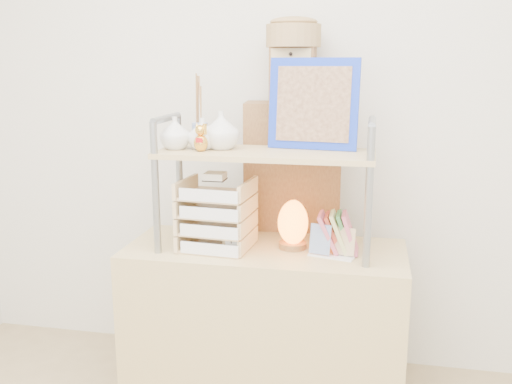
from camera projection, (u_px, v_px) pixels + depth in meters
desk at (265, 328)px, 2.54m from camera, size 1.20×0.50×0.75m
cabinet at (291, 240)px, 2.82m from camera, size 0.48×0.29×1.35m
hutch at (252, 147)px, 2.39m from camera, size 0.90×0.34×0.80m
letter_tray at (216, 219)px, 2.42m from camera, size 0.29×0.28×0.33m
salt_lamp at (293, 224)px, 2.43m from camera, size 0.14×0.13×0.21m
desk_clock at (232, 242)px, 2.36m from camera, size 0.08×0.05×0.11m
postcard_stand at (331, 248)px, 2.34m from camera, size 0.19×0.10×0.13m
drawer_chest at (293, 75)px, 2.62m from camera, size 0.20×0.16×0.25m
woven_basket at (294, 36)px, 2.58m from camera, size 0.25×0.25×0.10m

